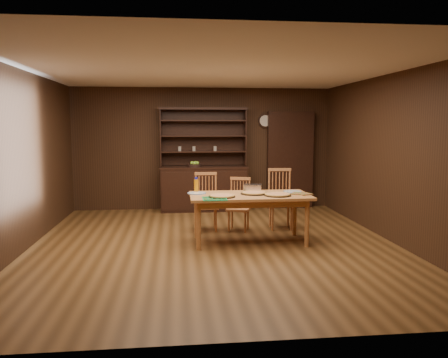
{
  "coord_description": "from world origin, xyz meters",
  "views": [
    {
      "loc": [
        -0.55,
        -6.42,
        1.8
      ],
      "look_at": [
        0.18,
        0.4,
        0.96
      ],
      "focal_mm": 35.0,
      "sensor_mm": 36.0,
      "label": 1
    }
  ],
  "objects": [
    {
      "name": "pizza_right",
      "position": [
        0.95,
        -0.05,
        0.77
      ],
      "size": [
        0.41,
        0.41,
        0.04
      ],
      "color": "black",
      "rests_on": "dining_table"
    },
    {
      "name": "pizza_left",
      "position": [
        0.1,
        -0.09,
        0.77
      ],
      "size": [
        0.4,
        0.4,
        0.04
      ],
      "color": "black",
      "rests_on": "dining_table"
    },
    {
      "name": "foil_dish",
      "position": [
        0.65,
        0.42,
        0.81
      ],
      "size": [
        0.32,
        0.26,
        0.11
      ],
      "primitive_type": "cube",
      "rotation": [
        0.0,
        0.0,
        -0.24
      ],
      "color": "silver",
      "rests_on": "dining_table"
    },
    {
      "name": "cooling_rack",
      "position": [
        -0.03,
        -0.26,
        0.76
      ],
      "size": [
        0.42,
        0.42,
        0.02
      ],
      "primitive_type": null,
      "rotation": [
        0.0,
        0.0,
        0.33
      ],
      "color": "#0DB260",
      "rests_on": "dining_table"
    },
    {
      "name": "pot_holder_b",
      "position": [
        1.3,
        0.06,
        0.76
      ],
      "size": [
        0.29,
        0.29,
        0.02
      ],
      "primitive_type": "cube",
      "rotation": [
        0.0,
        0.0,
        -0.59
      ],
      "color": "#B2141C",
      "rests_on": "dining_table"
    },
    {
      "name": "china_hutch",
      "position": [
        -0.0,
        2.75,
        0.6
      ],
      "size": [
        1.84,
        0.52,
        2.17
      ],
      "color": "black",
      "rests_on": "floor"
    },
    {
      "name": "pot_holder_a",
      "position": [
        1.38,
        0.02,
        0.76
      ],
      "size": [
        0.26,
        0.26,
        0.02
      ],
      "primitive_type": "cube",
      "rotation": [
        0.0,
        0.0,
        0.36
      ],
      "color": "#B2141C",
      "rests_on": "dining_table"
    },
    {
      "name": "doorway",
      "position": [
        1.9,
        2.9,
        1.05
      ],
      "size": [
        1.0,
        0.18,
        2.1
      ],
      "primitive_type": "cube",
      "color": "black",
      "rests_on": "floor"
    },
    {
      "name": "juice_bottle",
      "position": [
        -0.26,
        0.41,
        0.86
      ],
      "size": [
        0.07,
        0.07,
        0.24
      ],
      "color": "orange",
      "rests_on": "dining_table"
    },
    {
      "name": "dining_table",
      "position": [
        0.55,
        0.11,
        0.67
      ],
      "size": [
        1.83,
        0.91,
        0.75
      ],
      "color": "#C57744",
      "rests_on": "floor"
    },
    {
      "name": "wall_clock",
      "position": [
        1.35,
        2.96,
        1.9
      ],
      "size": [
        0.3,
        0.05,
        0.3
      ],
      "color": "black",
      "rests_on": "room_shell"
    },
    {
      "name": "pizza_center",
      "position": [
        0.62,
        0.15,
        0.77
      ],
      "size": [
        0.41,
        0.41,
        0.04
      ],
      "color": "black",
      "rests_on": "dining_table"
    },
    {
      "name": "floor",
      "position": [
        0.0,
        0.0,
        0.0
      ],
      "size": [
        6.0,
        6.0,
        0.0
      ],
      "primitive_type": "plane",
      "color": "brown",
      "rests_on": "ground"
    },
    {
      "name": "chair_right",
      "position": [
        1.25,
        1.03,
        0.55
      ],
      "size": [
        0.46,
        0.44,
        1.05
      ],
      "rotation": [
        0.0,
        0.0,
        -0.07
      ],
      "color": "#BD7440",
      "rests_on": "floor"
    },
    {
      "name": "room_shell",
      "position": [
        0.0,
        0.0,
        1.58
      ],
      "size": [
        6.0,
        6.0,
        6.0
      ],
      "color": "white",
      "rests_on": "floor"
    },
    {
      "name": "chair_center",
      "position": [
        0.5,
        0.92,
        0.48
      ],
      "size": [
        0.47,
        0.46,
        0.91
      ],
      "rotation": [
        0.0,
        0.0,
        -0.34
      ],
      "color": "#BD7440",
      "rests_on": "floor"
    },
    {
      "name": "chair_left",
      "position": [
        -0.07,
        1.01,
        0.53
      ],
      "size": [
        0.41,
        0.39,
        0.99
      ],
      "rotation": [
        0.0,
        0.0,
        -0.02
      ],
      "color": "#BD7440",
      "rests_on": "floor"
    },
    {
      "name": "plate_left",
      "position": [
        -0.26,
        0.27,
        0.76
      ],
      "size": [
        0.29,
        0.29,
        0.02
      ],
      "color": "beige",
      "rests_on": "dining_table"
    },
    {
      "name": "fruit_bowl",
      "position": [
        -0.2,
        2.69,
        0.98
      ],
      "size": [
        0.29,
        0.29,
        0.12
      ],
      "color": "black",
      "rests_on": "china_hutch"
    },
    {
      "name": "plate_right",
      "position": [
        1.26,
        0.26,
        0.76
      ],
      "size": [
        0.29,
        0.29,
        0.02
      ],
      "color": "beige",
      "rests_on": "dining_table"
    }
  ]
}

